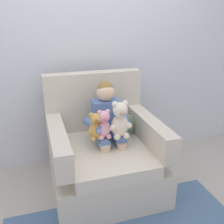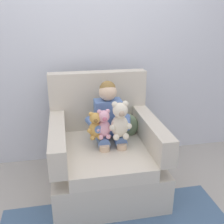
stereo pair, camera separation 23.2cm
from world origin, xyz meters
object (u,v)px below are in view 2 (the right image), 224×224
at_px(plush_cream, 120,121).
at_px(plush_pink, 104,125).
at_px(armchair, 104,155).
at_px(seated_child, 109,120).
at_px(plush_honey, 95,126).
at_px(throw_pillow, 125,125).

relative_size(plush_cream, plush_pink, 1.28).
bearing_deg(plush_pink, armchair, 97.87).
distance_m(seated_child, plush_cream, 0.19).
bearing_deg(seated_child, armchair, -140.49).
relative_size(seated_child, plush_honey, 3.23).
relative_size(plush_pink, plush_honey, 1.07).
height_order(seated_child, throw_pillow, seated_child).
relative_size(armchair, plush_pink, 3.99).
relative_size(plush_cream, throw_pillow, 1.34).
bearing_deg(seated_child, throw_pillow, 31.73).
distance_m(armchair, plush_cream, 0.44).
relative_size(armchair, throw_pillow, 4.19).
distance_m(plush_honey, throw_pillow, 0.44).
bearing_deg(plush_pink, plush_honey, -163.01).
bearing_deg(plush_cream, plush_honey, 153.98).
distance_m(plush_cream, plush_honey, 0.23).
bearing_deg(plush_pink, throw_pillow, 61.22).
height_order(seated_child, plush_cream, seated_child).
xyz_separation_m(seated_child, throw_pillow, (0.19, 0.10, -0.11)).
bearing_deg(plush_cream, seated_child, 93.19).
bearing_deg(armchair, plush_cream, -45.29).
distance_m(armchair, seated_child, 0.35).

